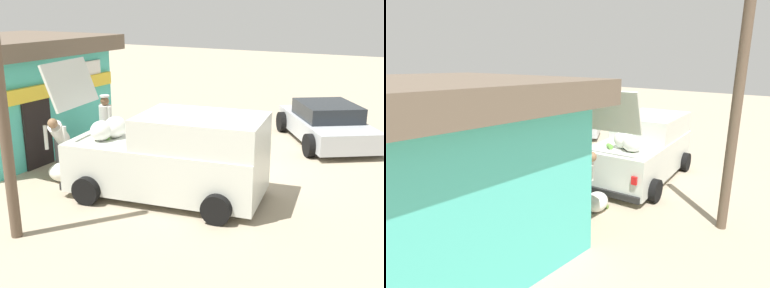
{
  "view_description": "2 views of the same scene",
  "coord_description": "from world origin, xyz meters",
  "views": [
    {
      "loc": [
        -10.2,
        -5.16,
        4.07
      ],
      "look_at": [
        -0.43,
        0.38,
        0.7
      ],
      "focal_mm": 43.88,
      "sensor_mm": 36.0,
      "label": 1
    },
    {
      "loc": [
        -7.01,
        7.93,
        3.46
      ],
      "look_at": [
        -0.37,
        1.04,
        0.94
      ],
      "focal_mm": 28.93,
      "sensor_mm": 36.0,
      "label": 2
    }
  ],
  "objects": [
    {
      "name": "ground_plane",
      "position": [
        0.0,
        0.0,
        0.0
      ],
      "size": [
        60.0,
        60.0,
        0.0
      ],
      "primitive_type": "plane",
      "color": "tan"
    },
    {
      "name": "storefront_bar",
      "position": [
        -1.31,
        5.74,
        1.67
      ],
      "size": [
        5.28,
        4.26,
        3.2
      ],
      "color": "#4CC6B7",
      "rests_on": "ground_plane"
    },
    {
      "name": "delivery_van",
      "position": [
        -2.08,
        -0.09,
        0.93
      ],
      "size": [
        2.77,
        4.81,
        2.87
      ],
      "color": "silver",
      "rests_on": "ground_plane"
    },
    {
      "name": "parked_sedan",
      "position": [
        3.83,
        -1.9,
        0.58
      ],
      "size": [
        4.32,
        3.78,
        1.21
      ],
      "color": "#B2B7BC",
      "rests_on": "ground_plane"
    },
    {
      "name": "vendor_standing",
      "position": [
        -0.65,
        2.93,
        1.0
      ],
      "size": [
        0.44,
        0.54,
        1.74
      ],
      "color": "#726047",
      "rests_on": "ground_plane"
    },
    {
      "name": "customer_bending",
      "position": [
        -2.29,
        3.01,
        0.92
      ],
      "size": [
        0.77,
        0.65,
        1.52
      ],
      "color": "#4C4C51",
      "rests_on": "ground_plane"
    },
    {
      "name": "unloaded_banana_pile",
      "position": [
        -2.58,
        2.68,
        0.21
      ],
      "size": [
        0.7,
        0.81,
        0.45
      ],
      "color": "silver",
      "rests_on": "ground_plane"
    },
    {
      "name": "paint_bucket",
      "position": [
        1.45,
        3.35,
        0.17
      ],
      "size": [
        0.29,
        0.29,
        0.35
      ],
      "primitive_type": "cylinder",
      "color": "blue",
      "rests_on": "ground_plane"
    },
    {
      "name": "utility_pole",
      "position": [
        -5.06,
        1.43,
        2.49
      ],
      "size": [
        0.2,
        0.2,
        4.97
      ],
      "primitive_type": "cylinder",
      "color": "brown",
      "rests_on": "ground_plane"
    }
  ]
}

